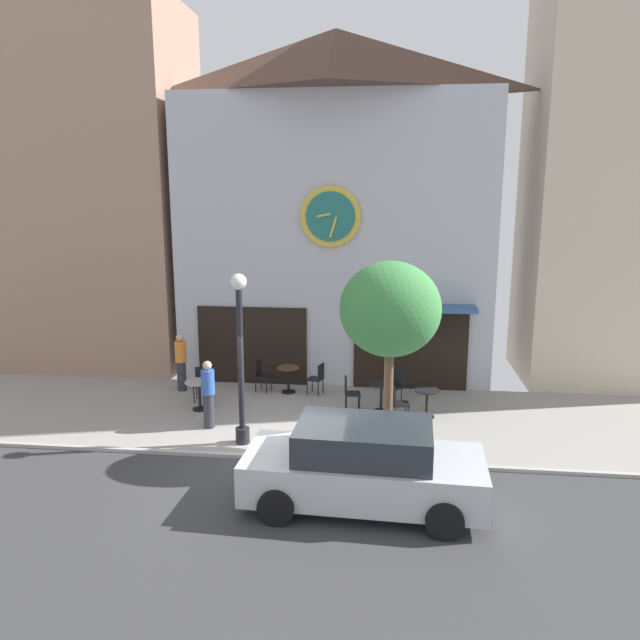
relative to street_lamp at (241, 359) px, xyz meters
name	(u,v)px	position (x,y,z in m)	size (l,w,h in m)	color
ground_plane	(280,474)	(1.11, -1.40, -2.00)	(24.96, 11.67, 0.13)	gray
clock_building	(335,205)	(1.57, 5.72, 3.24)	(9.25, 3.92, 10.12)	#B2B2BC
neighbor_building_left	(86,190)	(-6.65, 6.53, 3.69)	(6.66, 4.20, 11.32)	#9E7A66
neighbor_building_right	(629,122)	(9.88, 6.23, 5.56)	(5.21, 3.60, 15.07)	beige
street_lamp	(241,359)	(0.00, 0.00, 0.00)	(0.36, 0.36, 3.89)	black
street_tree	(390,310)	(3.27, -0.21, 1.22)	(2.12, 1.91, 4.22)	brown
cafe_table_center_left	(199,389)	(-1.63, 1.98, -1.42)	(0.74, 0.74, 0.77)	black
cafe_table_center	(288,376)	(0.45, 3.63, -1.48)	(0.63, 0.63, 0.75)	black
cafe_table_rightmost	(381,393)	(3.09, 2.37, -1.46)	(0.65, 0.65, 0.76)	black
cafe_table_leftmost	(427,399)	(4.25, 2.11, -1.49)	(0.64, 0.64, 0.73)	black
cafe_chair_left_end	(349,391)	(2.27, 2.39, -1.45)	(0.45, 0.45, 0.90)	black
cafe_chair_near_lamp	(397,401)	(3.50, 1.75, -1.45)	(0.46, 0.46, 0.90)	black
cafe_chair_near_tree	(318,376)	(1.30, 3.54, -1.45)	(0.50, 0.50, 0.90)	black
cafe_chair_right_end	(395,384)	(3.44, 3.11, -1.45)	(0.56, 0.56, 0.90)	black
cafe_chair_facing_street	(261,373)	(-0.36, 3.68, -1.45)	(0.49, 0.49, 0.90)	black
cafe_chair_facing_wall	(202,381)	(-1.81, 2.75, -1.45)	(0.44, 0.44, 0.90)	black
pedestrian_orange	(181,361)	(-2.62, 3.46, -1.11)	(0.35, 0.35, 1.67)	#2D2D38
pedestrian_blue	(208,393)	(-1.03, 0.81, -1.11)	(0.39, 0.39, 1.67)	#2D2D38
parked_car_silver	(364,466)	(2.85, -2.49, -1.21)	(4.37, 2.16, 1.55)	#B7BABF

